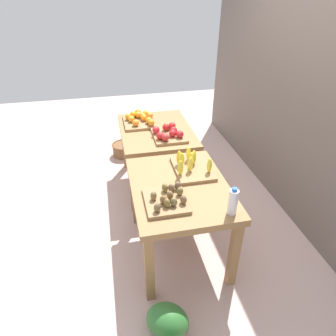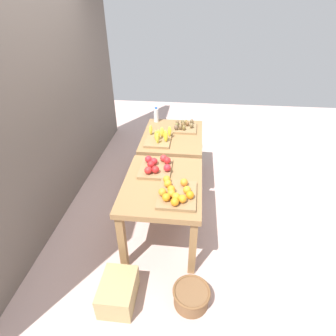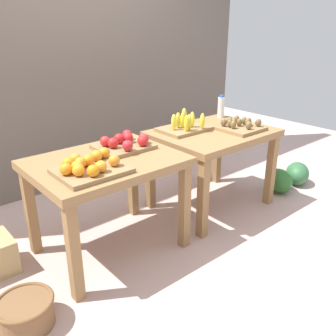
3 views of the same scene
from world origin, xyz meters
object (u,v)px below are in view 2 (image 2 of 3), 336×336
object	(u,v)px
wicker_basket	(191,296)
orange_bin	(176,193)
display_table_right	(173,142)
cardboard_produce_box	(118,292)
water_bottle	(156,115)
display_table_left	(163,191)
apple_bin	(156,166)
banana_crate	(159,138)
kiwi_bin	(184,127)
watermelon_pile	(193,145)

from	to	relation	value
wicker_basket	orange_bin	bearing A→B (deg)	18.46
display_table_right	cardboard_produce_box	xyz separation A→B (m)	(-1.96, 0.30, -0.51)
orange_bin	water_bottle	bearing A→B (deg)	14.15
display_table_left	water_bottle	bearing A→B (deg)	10.53
water_bottle	cardboard_produce_box	distance (m)	2.49
apple_bin	cardboard_produce_box	xyz separation A→B (m)	(-1.07, 0.20, -0.66)
wicker_basket	apple_bin	bearing A→B (deg)	23.49
orange_bin	cardboard_produce_box	bearing A→B (deg)	144.17
display_table_left	wicker_basket	distance (m)	1.02
display_table_right	wicker_basket	size ratio (longest dim) A/B	3.09
display_table_right	cardboard_produce_box	distance (m)	2.05
banana_crate	cardboard_produce_box	size ratio (longest dim) A/B	1.10
apple_bin	cardboard_produce_box	distance (m)	1.28
display_table_right	kiwi_bin	world-z (taller)	kiwi_bin
apple_bin	display_table_right	bearing A→B (deg)	-6.23
wicker_basket	water_bottle	bearing A→B (deg)	15.25
orange_bin	water_bottle	distance (m)	1.80
display_table_right	wicker_basket	bearing A→B (deg)	-169.64
display_table_right	wicker_basket	distance (m)	2.02
display_table_left	cardboard_produce_box	world-z (taller)	display_table_left
display_table_right	kiwi_bin	distance (m)	0.29
display_table_left	banana_crate	world-z (taller)	banana_crate
display_table_left	banana_crate	bearing A→B (deg)	9.68
watermelon_pile	apple_bin	bearing A→B (deg)	168.39
display_table_right	kiwi_bin	size ratio (longest dim) A/B	2.89
display_table_right	apple_bin	xyz separation A→B (m)	(-0.89, 0.10, 0.15)
banana_crate	cardboard_produce_box	xyz separation A→B (m)	(-1.76, 0.14, -0.66)
water_bottle	cardboard_produce_box	size ratio (longest dim) A/B	0.56
apple_bin	watermelon_pile	xyz separation A→B (m)	(1.80, -0.37, -0.66)
display_table_left	kiwi_bin	xyz separation A→B (m)	(1.32, -0.15, 0.14)
kiwi_bin	watermelon_pile	xyz separation A→B (m)	(0.72, -0.13, -0.66)
water_bottle	wicker_basket	size ratio (longest dim) A/B	0.67
kiwi_bin	watermelon_pile	bearing A→B (deg)	-9.94
apple_bin	orange_bin	bearing A→B (deg)	-150.45
display_table_left	banana_crate	size ratio (longest dim) A/B	2.36
display_table_right	banana_crate	distance (m)	0.30
orange_bin	cardboard_produce_box	world-z (taller)	orange_bin
cardboard_produce_box	kiwi_bin	bearing A→B (deg)	-11.72
apple_bin	water_bottle	world-z (taller)	water_bottle
water_bottle	watermelon_pile	bearing A→B (deg)	-48.34
display_table_left	watermelon_pile	size ratio (longest dim) A/B	1.49
display_table_right	water_bottle	size ratio (longest dim) A/B	4.61
apple_bin	water_bottle	size ratio (longest dim) A/B	1.77
display_table_right	wicker_basket	world-z (taller)	display_table_right
display_table_left	wicker_basket	bearing A→B (deg)	-156.20
orange_bin	banana_crate	bearing A→B (deg)	15.45
banana_crate	watermelon_pile	distance (m)	1.37
water_bottle	kiwi_bin	bearing A→B (deg)	-116.70
orange_bin	wicker_basket	size ratio (longest dim) A/B	1.31
apple_bin	wicker_basket	xyz separation A→B (m)	(-1.03, -0.45, -0.69)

